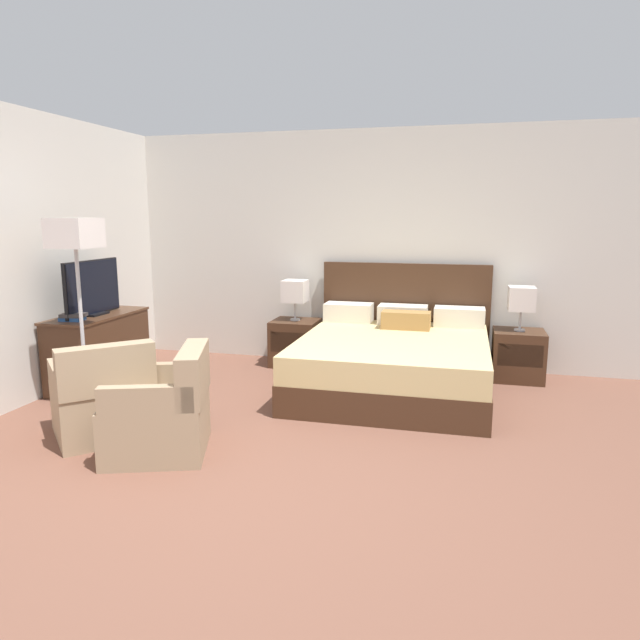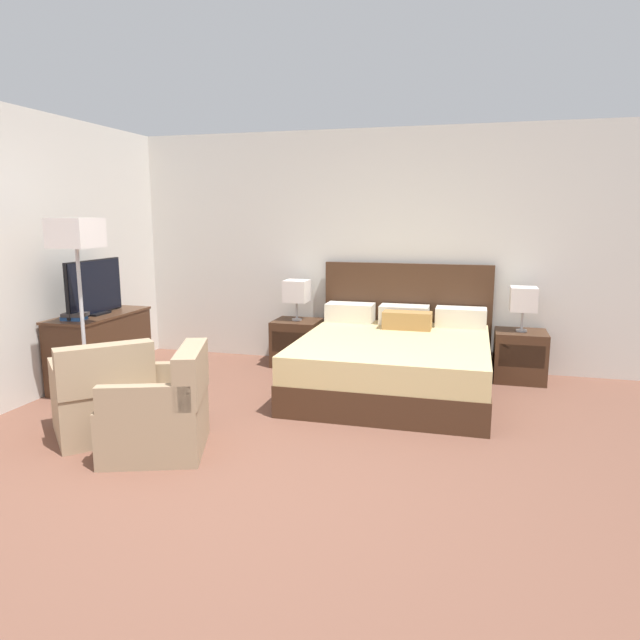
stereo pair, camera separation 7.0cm
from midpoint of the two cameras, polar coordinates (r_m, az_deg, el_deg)
name	(u,v)px [view 1 (the left image)]	position (r m, az deg, el deg)	size (l,w,h in m)	color
ground_plane	(252,486)	(3.77, -7.40, -16.11)	(9.63, 9.63, 0.00)	brown
wall_back	(352,249)	(6.50, 2.95, 7.11)	(6.27, 0.06, 2.61)	beige
wall_left	(37,257)	(5.88, -26.74, 5.67)	(0.06, 5.01, 2.61)	beige
bed	(394,360)	(5.59, 7.05, -3.98)	(1.84, 1.99, 1.16)	#422819
nightstand_left	(295,343)	(6.48, -2.79, -2.27)	(0.51, 0.47, 0.52)	#422819
nightstand_right	(518,355)	(6.23, 18.88, -3.35)	(0.51, 0.47, 0.52)	#422819
table_lamp_left	(295,292)	(6.38, -2.83, 2.86)	(0.26, 0.26, 0.45)	#B7B7BC
table_lamp_right	(522,299)	(6.12, 19.20, 1.98)	(0.26, 0.26, 0.45)	#B7B7BC
dresser	(99,349)	(6.12, -21.56, -2.68)	(0.50, 1.11, 0.72)	#422819
tv	(93,289)	(5.99, -22.11, 2.93)	(0.18, 0.80, 0.54)	black
book_red_cover	(72,319)	(5.78, -23.85, 0.12)	(0.20, 0.15, 0.04)	#234C8E
book_blue_cover	(74,315)	(5.76, -23.75, 0.45)	(0.21, 0.16, 0.03)	#383333
armchair_by_window	(103,400)	(4.73, -21.24, -7.48)	(0.97, 0.97, 0.76)	#9E8466
armchair_companion	(163,414)	(4.29, -15.91, -8.99)	(0.88, 0.87, 0.76)	#9E8466
floor_lamp	(76,247)	(5.24, -23.60, 6.68)	(0.35, 0.35, 1.66)	#B7B7BC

